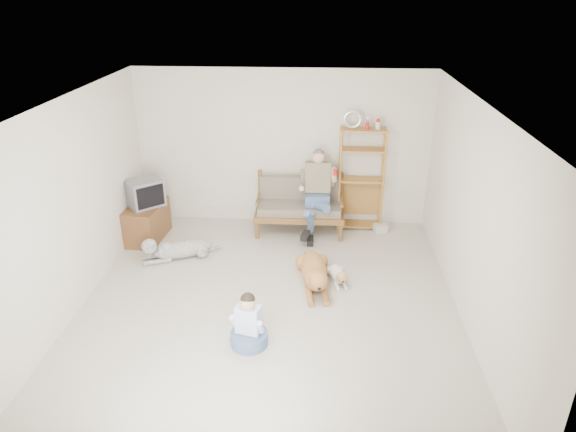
# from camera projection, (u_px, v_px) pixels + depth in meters

# --- Properties ---
(floor) EXTENTS (5.50, 5.50, 0.00)m
(floor) POSITION_uv_depth(u_px,v_px,m) (269.00, 307.00, 6.85)
(floor) COLOR silver
(floor) RESTS_ON ground
(ceiling) EXTENTS (5.50, 5.50, 0.00)m
(ceiling) POSITION_uv_depth(u_px,v_px,m) (265.00, 105.00, 5.72)
(ceiling) COLOR white
(ceiling) RESTS_ON ground
(wall_back) EXTENTS (5.00, 0.00, 5.00)m
(wall_back) POSITION_uv_depth(u_px,v_px,m) (283.00, 149.00, 8.78)
(wall_back) COLOR beige
(wall_back) RESTS_ON ground
(wall_front) EXTENTS (5.00, 0.00, 5.00)m
(wall_front) POSITION_uv_depth(u_px,v_px,m) (230.00, 368.00, 3.79)
(wall_front) COLOR beige
(wall_front) RESTS_ON ground
(wall_left) EXTENTS (0.00, 5.50, 5.50)m
(wall_left) POSITION_uv_depth(u_px,v_px,m) (69.00, 210.00, 6.43)
(wall_left) COLOR beige
(wall_left) RESTS_ON ground
(wall_right) EXTENTS (0.00, 5.50, 5.50)m
(wall_right) POSITION_uv_depth(u_px,v_px,m) (475.00, 220.00, 6.15)
(wall_right) COLOR beige
(wall_right) RESTS_ON ground
(loveseat) EXTENTS (1.50, 0.71, 0.95)m
(loveseat) POSITION_uv_depth(u_px,v_px,m) (300.00, 204.00, 8.76)
(loveseat) COLOR brown
(loveseat) RESTS_ON ground
(man) EXTENTS (0.56, 0.80, 1.30)m
(man) POSITION_uv_depth(u_px,v_px,m) (316.00, 199.00, 8.47)
(man) COLOR slate
(man) RESTS_ON loveseat
(etagere) EXTENTS (0.79, 0.34, 2.07)m
(etagere) POSITION_uv_depth(u_px,v_px,m) (361.00, 178.00, 8.71)
(etagere) COLOR #B8853A
(etagere) RESTS_ON ground
(book_stack) EXTENTS (0.26, 0.21, 0.14)m
(book_stack) POSITION_uv_depth(u_px,v_px,m) (381.00, 228.00, 8.87)
(book_stack) COLOR white
(book_stack) RESTS_ON ground
(tv_stand) EXTENTS (0.57, 0.94, 0.60)m
(tv_stand) POSITION_uv_depth(u_px,v_px,m) (147.00, 222.00, 8.56)
(tv_stand) COLOR brown
(tv_stand) RESTS_ON ground
(crt_tv) EXTENTS (0.68, 0.67, 0.44)m
(crt_tv) POSITION_uv_depth(u_px,v_px,m) (145.00, 193.00, 8.35)
(crt_tv) COLOR slate
(crt_tv) RESTS_ON tv_stand
(wall_outlet) EXTENTS (0.12, 0.02, 0.08)m
(wall_outlet) POSITION_uv_depth(u_px,v_px,m) (214.00, 203.00, 9.28)
(wall_outlet) COLOR silver
(wall_outlet) RESTS_ON ground
(golden_retriever) EXTENTS (0.49, 1.48, 0.45)m
(golden_retriever) POSITION_uv_depth(u_px,v_px,m) (315.00, 273.00, 7.28)
(golden_retriever) COLOR #A96E3A
(golden_retriever) RESTS_ON ground
(shaggy_dog) EXTENTS (1.23, 0.65, 0.40)m
(shaggy_dog) POSITION_uv_depth(u_px,v_px,m) (175.00, 249.00, 7.99)
(shaggy_dog) COLOR white
(shaggy_dog) RESTS_ON ground
(terrier) EXTENTS (0.29, 0.68, 0.26)m
(terrier) POSITION_uv_depth(u_px,v_px,m) (339.00, 275.00, 7.37)
(terrier) COLOR white
(terrier) RESTS_ON ground
(child) EXTENTS (0.45, 0.45, 0.71)m
(child) POSITION_uv_depth(u_px,v_px,m) (249.00, 326.00, 6.04)
(child) COLOR slate
(child) RESTS_ON ground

